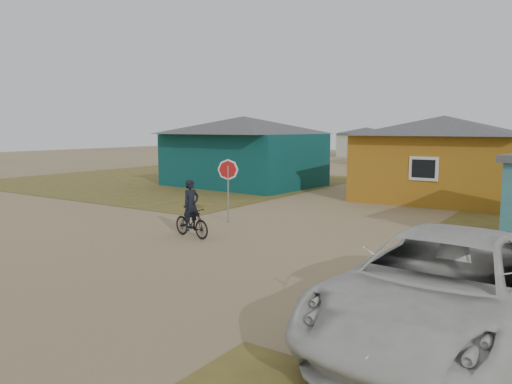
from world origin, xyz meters
TOP-DOWN VIEW (x-y plane):
  - ground at (0.00, 0.00)m, footprint 120.00×120.00m
  - grass_nw at (-14.00, 13.00)m, footprint 20.00×18.00m
  - house_teal at (-8.50, 13.50)m, footprint 8.93×7.08m
  - house_yellow at (2.50, 14.00)m, footprint 7.72×6.76m
  - house_pale_west at (-6.00, 34.00)m, footprint 7.04×6.15m
  - house_pale_north at (-14.00, 46.00)m, footprint 6.28×5.81m
  - stop_sign at (-2.25, 3.80)m, footprint 0.74×0.09m
  - cyclist at (-1.73, 1.26)m, footprint 1.63×0.72m
  - vehicle at (6.51, -2.18)m, footprint 3.08×6.22m

SIDE VIEW (x-z plane):
  - ground at x=0.00m, z-range 0.00..0.00m
  - grass_nw at x=-14.00m, z-range 0.00..0.01m
  - cyclist at x=-1.73m, z-range -0.24..1.53m
  - vehicle at x=6.51m, z-range 0.00..1.70m
  - stop_sign at x=-2.25m, z-range 0.54..2.79m
  - house_pale_north at x=-14.00m, z-range 0.05..3.45m
  - house_pale_west at x=-6.00m, z-range 0.06..3.66m
  - house_yellow at x=2.50m, z-range 0.05..3.95m
  - house_teal at x=-8.50m, z-range 0.05..4.05m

